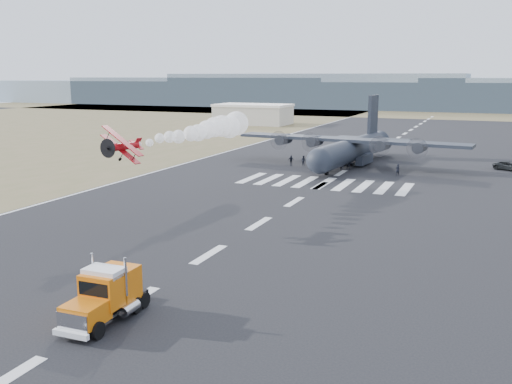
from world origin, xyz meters
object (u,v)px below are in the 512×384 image
Objects in this scene: crew_f at (348,164)px; crew_a at (398,170)px; aerobatic_biplane at (122,146)px; support_vehicle at (510,166)px; crew_d at (291,160)px; crew_g at (343,163)px; hangar_left at (253,114)px; crew_c at (333,164)px; semi_truck at (106,294)px; transport_aircraft at (353,147)px; crew_b at (303,160)px; crew_e at (324,166)px; crew_h at (341,166)px.

crew_a is at bearing 168.20° from crew_f.
aerobatic_biplane reaches higher than support_vehicle.
crew_d reaches higher than crew_g.
crew_c is (49.79, -81.71, -2.53)m from hangar_left.
semi_truck is at bearing -111.10° from crew_d.
crew_d is at bearing 34.81° from crew_c.
aerobatic_biplane is 0.12× the size of transport_aircraft.
support_vehicle is at bearing -143.13° from crew_b.
crew_f is at bearing -57.11° from hangar_left.
transport_aircraft is 6.21m from crew_f.
crew_a is (61.09, -83.60, -2.46)m from hangar_left.
transport_aircraft reaches higher than support_vehicle.
transport_aircraft is 11.56m from crew_d.
semi_truck is 69.76m from crew_b.
crew_h is at bearing -79.39° from crew_e.
crew_h is (-1.10, -1.18, -0.14)m from crew_f.
aerobatic_biplane is 3.10× the size of crew_h.
crew_d is 0.99× the size of crew_f.
crew_e is (48.71, -84.03, -2.53)m from hangar_left.
crew_g is at bearing 89.58° from semi_truck.
semi_truck is 67.40m from crew_f.
hangar_left is 13.90× the size of crew_c.
transport_aircraft is (12.21, 52.83, -5.62)m from aerobatic_biplane.
crew_b is at bearing -145.95° from crew_g.
hangar_left is 13.31× the size of crew_g.
crew_d reaches higher than crew_h.
crew_d is (-9.92, -5.50, -2.22)m from transport_aircraft.
crew_f reaches higher than crew_e.
transport_aircraft reaches higher than crew_e.
crew_d is at bearing -134.87° from crew_g.
crew_a reaches higher than support_vehicle.
crew_h is at bearing -47.19° from crew_a.
crew_c is (-1.76, -6.63, -2.28)m from transport_aircraft.
crew_b reaches higher than support_vehicle.
hangar_left is at bearing -91.95° from crew_a.
crew_a is at bearing -35.91° from transport_aircraft.
hangar_left is 13.99× the size of crew_b.
support_vehicle is 2.89× the size of crew_d.
semi_truck is 73.16m from transport_aircraft.
transport_aircraft is at bearing -130.31° from crew_b.
crew_e is 0.92× the size of crew_f.
crew_c is (6.30, -2.69, 0.01)m from crew_b.
crew_a reaches higher than crew_h.
crew_f reaches higher than crew_a.
hangar_left reaches higher than crew_c.
crew_h is (-1.08, 66.22, -0.99)m from semi_truck.
crew_c is at bearing -86.67° from crew_g.
hangar_left is 133.93m from aerobatic_biplane.
semi_truck is 1.63× the size of aerobatic_biplane.
crew_c is (10.45, 46.20, -7.90)m from aerobatic_biplane.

